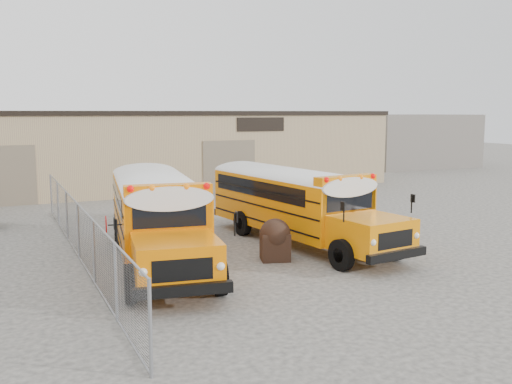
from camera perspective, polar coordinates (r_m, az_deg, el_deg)
name	(u,v)px	position (r m, az deg, el deg)	size (l,w,h in m)	color
ground	(291,260)	(18.00, 3.56, -6.85)	(120.00, 120.00, 0.00)	#43403D
warehouse	(139,148)	(36.33, -11.57, 4.31)	(30.20, 10.20, 4.67)	tan
chainlink_fence	(78,231)	(18.82, -17.34, -3.73)	(0.07, 18.07, 1.81)	gray
distant_building_right	(405,140)	(50.92, 14.67, 5.03)	(10.00, 8.00, 4.40)	slate
school_bus_left	(142,187)	(23.61, -11.38, 0.53)	(3.71, 9.72, 2.77)	orange
school_bus_right	(221,183)	(24.93, -3.52, 0.93)	(3.35, 9.33, 2.67)	orange
tarp_bundle	(275,239)	(17.87, 1.92, -4.71)	(1.08, 1.02, 1.32)	black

